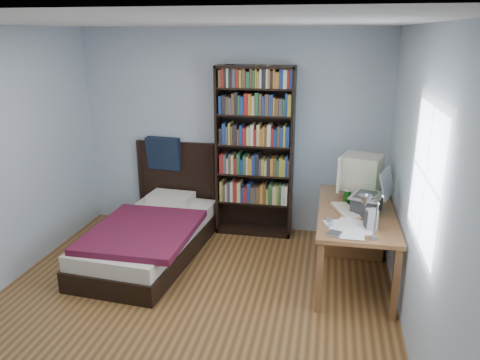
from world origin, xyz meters
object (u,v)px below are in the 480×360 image
(laptop, at_px, (369,201))
(desk, at_px, (353,223))
(crt_monitor, at_px, (360,173))
(keyboard, at_px, (345,210))
(speaker, at_px, (371,219))
(bed, at_px, (153,232))
(desk_lamp, at_px, (367,205))
(bookshelf, at_px, (255,153))
(soda_can, at_px, (347,197))

(laptop, bearing_deg, desk, 102.70)
(crt_monitor, xyz_separation_m, keyboard, (-0.15, -0.52, -0.25))
(speaker, xyz_separation_m, bed, (-2.34, 0.58, -0.57))
(desk, distance_m, speaker, 0.98)
(desk, height_order, crt_monitor, crt_monitor)
(desk_lamp, relative_size, speaker, 2.85)
(laptop, bearing_deg, bed, 175.99)
(desk, bearing_deg, bookshelf, 157.52)
(desk, distance_m, soda_can, 0.46)
(crt_monitor, bearing_deg, speaker, -85.98)
(desk, distance_m, laptop, 0.65)
(crt_monitor, bearing_deg, bed, -171.67)
(desk, bearing_deg, bed, -172.06)
(desk_lamp, bearing_deg, laptop, 84.04)
(crt_monitor, height_order, keyboard, crt_monitor)
(laptop, relative_size, soda_can, 3.50)
(bookshelf, bearing_deg, crt_monitor, -20.93)
(laptop, bearing_deg, soda_can, 129.58)
(crt_monitor, distance_m, laptop, 0.52)
(crt_monitor, bearing_deg, desk, -152.57)
(desk_lamp, distance_m, keyboard, 1.05)
(desk_lamp, distance_m, bed, 2.67)
(crt_monitor, relative_size, keyboard, 1.21)
(bookshelf, height_order, bed, bookshelf)
(soda_can, xyz_separation_m, bed, (-2.14, -0.08, -0.54))
(desk_lamp, relative_size, keyboard, 1.28)
(laptop, height_order, bookshelf, bookshelf)
(crt_monitor, height_order, bed, crt_monitor)
(bed, bearing_deg, desk, 7.94)
(bookshelf, bearing_deg, bed, -142.49)
(keyboard, bearing_deg, desk_lamp, -102.16)
(desk, xyz_separation_m, speaker, (0.11, -0.89, 0.41))
(crt_monitor, height_order, soda_can, crt_monitor)
(desk_lamp, xyz_separation_m, soda_can, (-0.10, 1.21, -0.36))
(soda_can, bearing_deg, bed, -177.93)
(keyboard, height_order, bed, bed)
(desk, bearing_deg, keyboard, -102.72)
(desk_lamp, height_order, speaker, desk_lamp)
(crt_monitor, bearing_deg, desk_lamp, -91.39)
(bed, bearing_deg, speaker, -13.84)
(desk_lamp, height_order, soda_can, desk_lamp)
(desk_lamp, height_order, bookshelf, bookshelf)
(laptop, xyz_separation_m, desk_lamp, (-0.10, -0.97, 0.31))
(desk, xyz_separation_m, desk_lamp, (0.01, -1.45, 0.75))
(bookshelf, bearing_deg, desk_lamp, -58.41)
(desk_lamp, bearing_deg, bookshelf, 121.59)
(laptop, relative_size, speaker, 2.48)
(crt_monitor, height_order, desk_lamp, desk_lamp)
(speaker, xyz_separation_m, bookshelf, (-1.29, 1.38, 0.22))
(keyboard, xyz_separation_m, bed, (-2.12, 0.18, -0.49))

